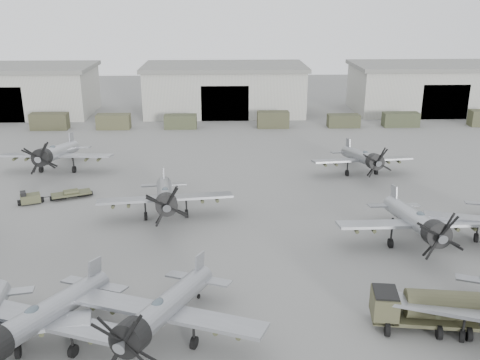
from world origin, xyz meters
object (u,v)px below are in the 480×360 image
object	(u,v)px
aircraft_near_1	(163,310)
aircraft_extra_753	(40,318)
fuel_tanker	(425,307)
aircraft_mid_2	(417,221)
aircraft_far_1	(363,158)
aircraft_mid_1	(165,196)
tug_trailer	(46,197)
aircraft_far_0	(55,153)

from	to	relation	value
aircraft_near_1	aircraft_extra_753	xyz separation A→B (m)	(-7.22, -0.56, 0.00)
aircraft_near_1	fuel_tanker	world-z (taller)	aircraft_near_1
aircraft_mid_2	aircraft_far_1	xyz separation A→B (m)	(0.36, 19.33, -0.23)
aircraft_near_1	aircraft_mid_1	xyz separation A→B (m)	(-1.74, 19.55, 0.02)
tug_trailer	aircraft_mid_1	bearing A→B (deg)	-43.96
aircraft_mid_1	aircraft_extra_753	xyz separation A→B (m)	(-5.48, -20.11, -0.02)
aircraft_mid_1	aircraft_far_0	xyz separation A→B (m)	(-14.66, 14.69, 0.09)
aircraft_far_1	aircraft_extra_753	size ratio (longest dim) A/B	0.95
aircraft_far_1	aircraft_near_1	bearing A→B (deg)	-128.83
aircraft_near_1	aircraft_far_0	xyz separation A→B (m)	(-16.40, 34.25, 0.11)
aircraft_far_1	tug_trailer	size ratio (longest dim) A/B	1.72
aircraft_near_1	aircraft_far_0	distance (m)	37.97
aircraft_near_1	aircraft_far_0	size ratio (longest dim) A/B	0.95
aircraft_mid_1	aircraft_mid_2	size ratio (longest dim) A/B	0.99
aircraft_far_1	tug_trailer	bearing A→B (deg)	-174.42
aircraft_near_1	aircraft_extra_753	distance (m)	7.24
fuel_tanker	tug_trailer	world-z (taller)	fuel_tanker
fuel_tanker	tug_trailer	distance (m)	39.34
aircraft_mid_1	aircraft_mid_2	world-z (taller)	aircraft_mid_2
aircraft_mid_2	aircraft_near_1	bearing A→B (deg)	-148.80
aircraft_far_0	aircraft_far_1	xyz separation A→B (m)	(36.88, -2.28, -0.26)
aircraft_extra_753	tug_trailer	world-z (taller)	aircraft_extra_753
aircraft_near_1	tug_trailer	bearing A→B (deg)	141.59
aircraft_mid_2	aircraft_extra_753	distance (m)	30.36
aircraft_mid_1	tug_trailer	xyz separation A→B (m)	(-13.04, 5.07, -1.83)
aircraft_far_0	aircraft_extra_753	bearing A→B (deg)	-71.80
aircraft_extra_753	aircraft_far_0	bearing A→B (deg)	125.40
fuel_tanker	aircraft_far_1	bearing A→B (deg)	91.14
aircraft_mid_2	aircraft_far_1	bearing A→B (deg)	88.01
aircraft_near_1	aircraft_mid_2	xyz separation A→B (m)	(20.12, 12.63, 0.08)
aircraft_near_1	aircraft_far_1	distance (m)	37.96
aircraft_near_1	fuel_tanker	distance (m)	16.78
tug_trailer	fuel_tanker	bearing A→B (deg)	-59.48
aircraft_mid_1	aircraft_extra_753	bearing A→B (deg)	-112.52
aircraft_mid_2	aircraft_extra_753	world-z (taller)	aircraft_mid_2
aircraft_near_1	fuel_tanker	bearing A→B (deg)	24.30
aircraft_far_1	tug_trailer	distance (m)	36.05
aircraft_near_1	tug_trailer	xyz separation A→B (m)	(-14.78, 24.63, -1.81)
aircraft_near_1	tug_trailer	world-z (taller)	aircraft_near_1
aircraft_near_1	aircraft_far_0	bearing A→B (deg)	136.21
aircraft_far_0	aircraft_extra_753	world-z (taller)	aircraft_far_0
aircraft_far_0	fuel_tanker	distance (m)	46.89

